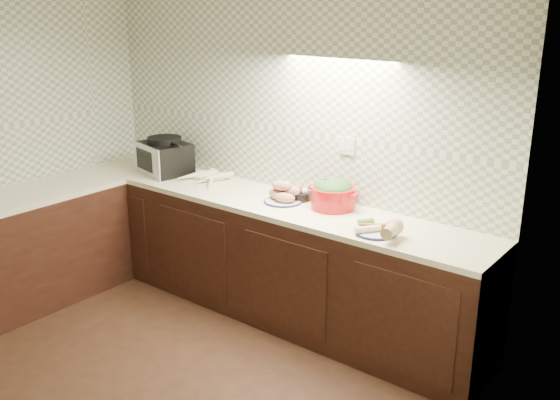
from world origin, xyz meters
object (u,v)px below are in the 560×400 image
Objects in this scene: sweet_potato_plate at (284,194)px; toaster_oven at (165,156)px; onion_bowl at (300,194)px; parsnip_pile at (205,178)px; veg_plate at (384,228)px; dutch_oven at (333,194)px.

toaster_oven is at bearing 179.71° from sweet_potato_plate.
sweet_potato_plate is 1.79× the size of onion_bowl.
veg_plate reaches higher than parsnip_pile.
parsnip_pile is (0.45, 0.02, -0.11)m from toaster_oven.
toaster_oven is at bearing -175.45° from onion_bowl.
sweet_potato_plate is (1.28, -0.01, -0.09)m from toaster_oven.
veg_plate is at bearing -24.17° from dutch_oven.
sweet_potato_plate reaches higher than veg_plate.
sweet_potato_plate is 0.38m from dutch_oven.
veg_plate is (0.55, -0.24, -0.06)m from dutch_oven.
onion_bowl reaches higher than parsnip_pile.
sweet_potato_plate is 0.92m from veg_plate.
sweet_potato_plate is at bearing -164.11° from dutch_oven.
dutch_oven reaches higher than veg_plate.
toaster_oven is at bearing -177.36° from parsnip_pile.
veg_plate is at bearing -8.81° from sweet_potato_plate.
onion_bowl is 0.47× the size of veg_plate.
veg_plate is at bearing -16.74° from onion_bowl.
toaster_oven is 1.28m from sweet_potato_plate.
toaster_oven is 1.20× the size of parsnip_pile.
sweet_potato_plate is (0.83, -0.03, 0.03)m from parsnip_pile.
toaster_oven is at bearing -176.73° from dutch_oven.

